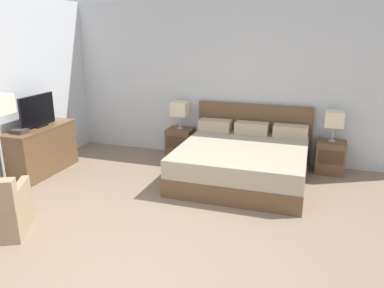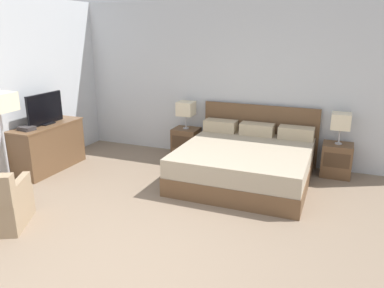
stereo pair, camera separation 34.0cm
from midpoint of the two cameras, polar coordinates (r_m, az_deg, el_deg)
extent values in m
plane|color=#84705B|center=(3.89, -9.92, -19.65)|extent=(11.84, 11.84, 0.00)
cube|color=silver|center=(6.87, 7.28, 9.38)|extent=(7.03, 0.06, 2.83)
cube|color=silver|center=(6.41, -25.50, 7.35)|extent=(0.06, 5.75, 2.83)
cube|color=brown|center=(5.99, 9.52, -4.45)|extent=(1.96, 1.99, 0.28)
cube|color=tan|center=(5.90, 9.65, -1.92)|extent=(1.94, 1.97, 0.28)
cube|color=brown|center=(6.83, 11.59, 1.50)|extent=(2.04, 0.05, 1.05)
cube|color=#C6B28E|center=(6.75, 5.82, 2.78)|extent=(0.57, 0.28, 0.20)
cube|color=#C6B28E|center=(6.61, 11.34, 2.22)|extent=(0.57, 0.28, 0.20)
cube|color=#C6B28E|center=(6.53, 17.04, 1.61)|extent=(0.57, 0.28, 0.20)
cube|color=brown|center=(7.06, 0.47, 0.23)|extent=(0.47, 0.41, 0.54)
cube|color=#473120|center=(6.87, -0.14, 0.22)|extent=(0.40, 0.01, 0.24)
cube|color=brown|center=(6.61, 22.54, -2.27)|extent=(0.47, 0.41, 0.54)
cube|color=#473120|center=(6.41, 22.59, -2.36)|extent=(0.40, 0.01, 0.24)
cylinder|color=#B7B7BC|center=(6.99, 0.48, 2.44)|extent=(0.11, 0.11, 0.02)
cylinder|color=#B7B7BC|center=(6.95, 0.48, 3.45)|extent=(0.02, 0.02, 0.24)
cube|color=beige|center=(6.90, 0.49, 5.43)|extent=(0.29, 0.29, 0.25)
cylinder|color=#B7B7BC|center=(6.53, 22.82, 0.06)|extent=(0.11, 0.11, 0.02)
cylinder|color=#B7B7BC|center=(6.50, 22.95, 1.13)|extent=(0.02, 0.02, 0.24)
cube|color=beige|center=(6.44, 23.19, 3.22)|extent=(0.29, 0.29, 0.25)
cube|color=brown|center=(6.76, -19.66, -0.44)|extent=(0.48, 1.28, 0.80)
cube|color=brown|center=(6.66, -19.98, 2.74)|extent=(0.49, 1.32, 0.02)
cube|color=black|center=(6.66, -19.93, 2.95)|extent=(0.18, 0.24, 0.02)
cube|color=black|center=(6.61, -20.15, 5.07)|extent=(0.04, 0.77, 0.51)
cube|color=black|center=(6.60, -20.02, 5.06)|extent=(0.01, 0.74, 0.49)
cube|color=#383333|center=(6.36, -22.52, 2.07)|extent=(0.29, 0.23, 0.03)
cube|color=#383333|center=(6.35, -22.50, 2.32)|extent=(0.24, 0.19, 0.03)
cube|color=#9E8466|center=(4.91, -23.12, -6.17)|extent=(0.37, 0.60, 0.18)
cylinder|color=#B7B7BC|center=(5.79, -24.12, -7.94)|extent=(0.28, 0.28, 0.02)
cylinder|color=#B7B7BC|center=(5.56, -24.91, -1.87)|extent=(0.03, 0.03, 1.27)
camera|label=1|loc=(0.17, -88.17, 0.56)|focal=35.00mm
camera|label=2|loc=(0.17, 91.83, -0.56)|focal=35.00mm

